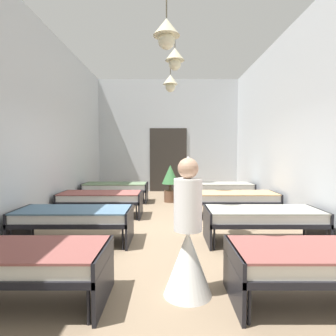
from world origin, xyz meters
TOP-DOWN VIEW (x-y plane):
  - ground_plane at (0.00, 0.00)m, footprint 5.86×10.94m
  - room_shell at (0.00, 1.15)m, footprint 5.66×10.54m
  - bed_left_row_0 at (-1.58, -2.85)m, footprint 1.90×0.84m
  - bed_right_row_0 at (1.58, -2.85)m, footprint 1.90×0.84m
  - bed_left_row_1 at (-1.58, -0.95)m, footprint 1.90×0.84m
  - bed_right_row_1 at (1.58, -0.95)m, footprint 1.90×0.84m
  - bed_left_row_2 at (-1.58, 0.95)m, footprint 1.90×0.84m
  - bed_right_row_2 at (1.58, 0.95)m, footprint 1.90×0.84m
  - bed_left_row_3 at (-1.58, 2.85)m, footprint 1.90×0.84m
  - bed_right_row_3 at (1.58, 2.85)m, footprint 1.90×0.84m
  - nurse_near_aisle at (0.20, -2.68)m, footprint 0.52×0.52m
  - potted_plant at (0.06, 2.85)m, footprint 0.50×0.50m

SIDE VIEW (x-z plane):
  - ground_plane at x=0.00m, z-range -0.10..0.00m
  - bed_left_row_0 at x=-1.58m, z-range 0.15..0.73m
  - bed_right_row_0 at x=1.58m, z-range 0.15..0.73m
  - bed_left_row_1 at x=-1.58m, z-range 0.15..0.73m
  - bed_right_row_1 at x=1.58m, z-range 0.15..0.73m
  - bed_left_row_2 at x=-1.58m, z-range 0.15..0.73m
  - bed_right_row_2 at x=1.58m, z-range 0.15..0.73m
  - bed_left_row_3 at x=-1.58m, z-range 0.15..0.73m
  - bed_right_row_3 at x=1.58m, z-range 0.15..0.73m
  - nurse_near_aisle at x=0.20m, z-range -0.21..1.27m
  - potted_plant at x=0.06m, z-range 0.11..1.23m
  - room_shell at x=0.00m, z-range 0.01..4.25m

